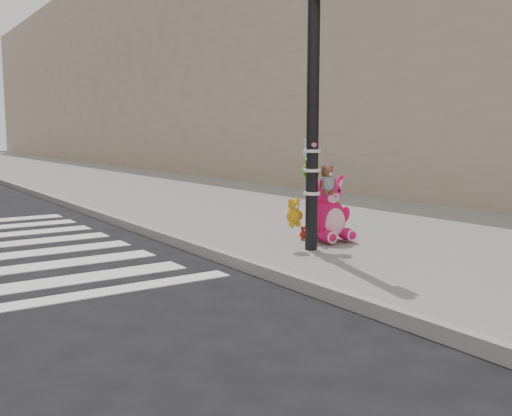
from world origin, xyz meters
TOP-DOWN VIEW (x-y plane):
  - ground at (0.00, 0.00)m, footprint 120.00×120.00m
  - sidewalk_near at (5.00, 10.00)m, footprint 7.00×80.00m
  - curb_edge at (1.55, 10.00)m, footprint 0.12×80.00m
  - bld_near at (10.50, 20.00)m, footprint 5.00×60.00m
  - signal_pole at (2.62, 1.82)m, footprint 0.69×0.50m
  - pink_bunny at (3.20, 2.17)m, footprint 0.68×0.73m
  - red_teddy at (2.96, 2.40)m, footprint 0.15×0.12m

SIDE VIEW (x-z plane):
  - ground at x=0.00m, z-range 0.00..0.00m
  - sidewalk_near at x=5.00m, z-range 0.00..0.14m
  - curb_edge at x=1.55m, z-range -0.01..0.15m
  - red_teddy at x=2.96m, z-range 0.14..0.35m
  - pink_bunny at x=3.20m, z-range 0.05..1.01m
  - signal_pole at x=2.62m, z-range -0.23..3.77m
  - bld_near at x=10.50m, z-range 0.00..10.00m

